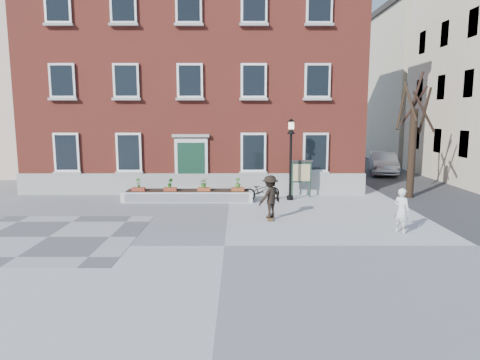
{
  "coord_description": "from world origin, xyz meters",
  "views": [
    {
      "loc": [
        0.45,
        -13.01,
        4.07
      ],
      "look_at": [
        0.5,
        4.0,
        1.5
      ],
      "focal_mm": 32.0,
      "sensor_mm": 36.0,
      "label": 1
    }
  ],
  "objects_px": {
    "bicycle": "(261,191)",
    "skateboarder": "(270,197)",
    "bystander": "(402,211)",
    "parked_car": "(383,163)",
    "notice_board": "(301,172)",
    "lamp_post": "(291,148)"
  },
  "relations": [
    {
      "from": "bicycle",
      "to": "skateboarder",
      "type": "height_order",
      "value": "skateboarder"
    },
    {
      "from": "notice_board",
      "to": "skateboarder",
      "type": "height_order",
      "value": "notice_board"
    },
    {
      "from": "bicycle",
      "to": "bystander",
      "type": "bearing_deg",
      "value": -160.35
    },
    {
      "from": "bicycle",
      "to": "parked_car",
      "type": "relative_size",
      "value": 0.4
    },
    {
      "from": "parked_car",
      "to": "lamp_post",
      "type": "height_order",
      "value": "lamp_post"
    },
    {
      "from": "parked_car",
      "to": "skateboarder",
      "type": "xyz_separation_m",
      "value": [
        -8.87,
        -13.12,
        0.14
      ]
    },
    {
      "from": "bicycle",
      "to": "bystander",
      "type": "distance_m",
      "value": 7.35
    },
    {
      "from": "notice_board",
      "to": "lamp_post",
      "type": "bearing_deg",
      "value": -132.6
    },
    {
      "from": "parked_car",
      "to": "bystander",
      "type": "xyz_separation_m",
      "value": [
        -4.43,
        -15.1,
        0.02
      ]
    },
    {
      "from": "lamp_post",
      "to": "notice_board",
      "type": "distance_m",
      "value": 1.59
    },
    {
      "from": "bicycle",
      "to": "lamp_post",
      "type": "relative_size",
      "value": 0.48
    },
    {
      "from": "parked_car",
      "to": "notice_board",
      "type": "height_order",
      "value": "notice_board"
    },
    {
      "from": "skateboarder",
      "to": "bystander",
      "type": "bearing_deg",
      "value": -24.01
    },
    {
      "from": "notice_board",
      "to": "skateboarder",
      "type": "distance_m",
      "value": 5.06
    },
    {
      "from": "bicycle",
      "to": "lamp_post",
      "type": "height_order",
      "value": "lamp_post"
    },
    {
      "from": "bicycle",
      "to": "lamp_post",
      "type": "xyz_separation_m",
      "value": [
        1.41,
        0.22,
        2.04
      ]
    },
    {
      "from": "bystander",
      "to": "lamp_post",
      "type": "bearing_deg",
      "value": -8.9
    },
    {
      "from": "bicycle",
      "to": "notice_board",
      "type": "relative_size",
      "value": 1.01
    },
    {
      "from": "notice_board",
      "to": "bicycle",
      "type": "bearing_deg",
      "value": -155.99
    },
    {
      "from": "bicycle",
      "to": "skateboarder",
      "type": "relative_size",
      "value": 1.07
    },
    {
      "from": "parked_car",
      "to": "lamp_post",
      "type": "distance_m",
      "value": 12.02
    },
    {
      "from": "lamp_post",
      "to": "notice_board",
      "type": "height_order",
      "value": "lamp_post"
    }
  ]
}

